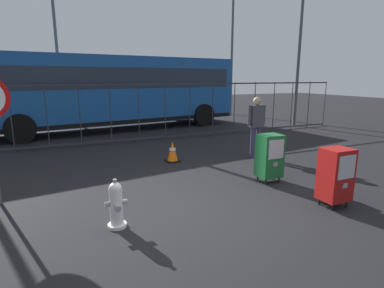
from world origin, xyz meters
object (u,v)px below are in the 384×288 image
(fire_hydrant, at_px, (116,205))
(newspaper_box_primary, at_px, (270,156))
(street_light_near_left, at_px, (302,15))
(street_light_far_left, at_px, (55,25))
(pedestrian, at_px, (256,123))
(traffic_cone, at_px, (173,152))
(street_light_near_right, at_px, (232,46))
(newspaper_box_secondary, at_px, (336,174))
(bus_near, at_px, (115,89))

(fire_hydrant, bearing_deg, newspaper_box_primary, 12.61)
(street_light_near_left, bearing_deg, street_light_far_left, 149.34)
(pedestrian, bearing_deg, traffic_cone, 167.13)
(street_light_far_left, bearing_deg, street_light_near_right, -4.02)
(traffic_cone, height_order, street_light_near_right, street_light_near_right)
(pedestrian, distance_m, street_light_far_left, 11.35)
(street_light_near_left, bearing_deg, newspaper_box_secondary, -127.89)
(pedestrian, xyz_separation_m, street_light_far_left, (-4.70, 9.67, 3.64))
(bus_near, distance_m, street_light_near_left, 8.54)
(pedestrian, xyz_separation_m, bus_near, (-2.65, 6.39, 0.76))
(traffic_cone, bearing_deg, bus_near, 93.87)
(newspaper_box_secondary, xyz_separation_m, bus_near, (-1.94, 9.70, 1.14))
(fire_hydrant, height_order, newspaper_box_primary, newspaper_box_primary)
(pedestrian, relative_size, street_light_near_right, 0.25)
(fire_hydrant, relative_size, traffic_cone, 1.41)
(newspaper_box_primary, distance_m, bus_near, 8.47)
(street_light_far_left, bearing_deg, bus_near, -58.06)
(newspaper_box_secondary, bearing_deg, traffic_cone, 111.96)
(fire_hydrant, height_order, street_light_near_right, street_light_near_right)
(pedestrian, bearing_deg, bus_near, 112.55)
(bus_near, bearing_deg, newspaper_box_primary, -85.80)
(newspaper_box_secondary, height_order, street_light_far_left, street_light_far_left)
(street_light_near_right, xyz_separation_m, street_light_far_left, (-9.28, 0.65, 0.64))
(fire_hydrant, distance_m, traffic_cone, 3.69)
(traffic_cone, distance_m, street_light_near_left, 9.16)
(newspaper_box_primary, relative_size, traffic_cone, 1.92)
(pedestrian, distance_m, traffic_cone, 2.41)
(newspaper_box_primary, height_order, newspaper_box_secondary, same)
(newspaper_box_secondary, distance_m, street_light_near_right, 13.84)
(street_light_near_right, bearing_deg, newspaper_box_primary, -117.02)
(fire_hydrant, distance_m, street_light_far_left, 12.96)
(traffic_cone, xyz_separation_m, street_light_near_left, (7.20, 3.44, 4.51))
(bus_near, relative_size, street_light_near_left, 1.28)
(traffic_cone, bearing_deg, street_light_near_right, 51.20)
(newspaper_box_secondary, xyz_separation_m, street_light_far_left, (-3.99, 12.98, 4.02))
(pedestrian, bearing_deg, newspaper_box_primary, -117.40)
(street_light_far_left, bearing_deg, fire_hydrant, -88.03)
(fire_hydrant, height_order, pedestrian, pedestrian)
(street_light_near_left, bearing_deg, traffic_cone, -154.43)
(pedestrian, xyz_separation_m, traffic_cone, (-2.26, 0.52, -0.69))
(street_light_near_right, bearing_deg, fire_hydrant, -127.40)
(newspaper_box_secondary, height_order, pedestrian, pedestrian)
(street_light_near_left, distance_m, street_light_far_left, 11.21)
(newspaper_box_primary, height_order, traffic_cone, newspaper_box_primary)
(pedestrian, height_order, street_light_far_left, street_light_far_left)
(pedestrian, bearing_deg, fire_hydrant, -148.99)
(traffic_cone, xyz_separation_m, bus_near, (-0.40, 5.88, 1.45))
(newspaper_box_primary, relative_size, street_light_near_left, 0.12)
(fire_hydrant, height_order, street_light_far_left, street_light_far_left)
(bus_near, xyz_separation_m, street_light_near_left, (7.59, -2.43, 3.06))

